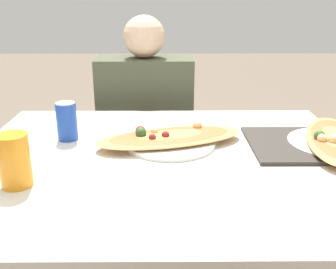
# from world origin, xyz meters

# --- Properties ---
(dining_table) EXTENTS (1.17, 0.95, 0.75)m
(dining_table) POSITION_xyz_m (0.00, 0.00, 0.68)
(dining_table) COLOR silver
(dining_table) RESTS_ON ground_plane
(chair_far_seated) EXTENTS (0.40, 0.40, 0.85)m
(chair_far_seated) POSITION_xyz_m (-0.09, 0.80, 0.49)
(chair_far_seated) COLOR #3F2D1E
(chair_far_seated) RESTS_ON ground_plane
(person_seated) EXTENTS (0.44, 0.23, 1.12)m
(person_seated) POSITION_xyz_m (-0.09, 0.69, 0.66)
(person_seated) COLOR #2D2D38
(person_seated) RESTS_ON ground_plane
(pizza_main) EXTENTS (0.51, 0.31, 0.06)m
(pizza_main) POSITION_xyz_m (0.01, 0.11, 0.77)
(pizza_main) COLOR white
(pizza_main) RESTS_ON dining_table
(soda_can) EXTENTS (0.07, 0.07, 0.12)m
(soda_can) POSITION_xyz_m (-0.32, 0.15, 0.82)
(soda_can) COLOR #1E47B2
(soda_can) RESTS_ON dining_table
(drink_glass) EXTENTS (0.08, 0.08, 0.14)m
(drink_glass) POSITION_xyz_m (-0.37, -0.17, 0.82)
(drink_glass) COLOR orange
(drink_glass) RESTS_ON dining_table
(serving_tray) EXTENTS (0.38, 0.30, 0.01)m
(serving_tray) POSITION_xyz_m (0.45, 0.09, 0.76)
(serving_tray) COLOR #332D28
(serving_tray) RESTS_ON dining_table
(pizza_second) EXTENTS (0.28, 0.47, 0.06)m
(pizza_second) POSITION_xyz_m (0.53, 0.08, 0.77)
(pizza_second) COLOR white
(pizza_second) RESTS_ON dining_table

